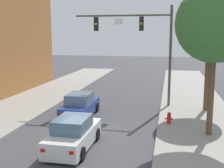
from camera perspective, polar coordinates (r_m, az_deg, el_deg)
name	(u,v)px	position (r m, az deg, el deg)	size (l,w,h in m)	color
ground_plane	(83,135)	(16.44, -5.65, -9.96)	(120.00, 120.00, 0.00)	#424247
sidewalk_right	(205,142)	(15.87, 17.85, -10.84)	(5.00, 60.00, 0.15)	#99968E
traffic_signal_mast	(142,36)	(22.27, 5.96, 9.30)	(7.41, 0.38, 7.50)	#514C47
car_lead_blue	(80,106)	(19.90, -6.28, -4.30)	(1.84, 4.24, 1.60)	navy
car_following_white	(74,134)	(14.44, -7.59, -9.79)	(1.87, 4.26, 1.60)	silver
fire_hydrant	(169,118)	(18.09, 11.16, -6.57)	(0.48, 0.24, 0.72)	red
street_tree_nearest	(215,24)	(15.96, 19.64, 11.10)	(4.07, 4.07, 7.97)	brown
street_tree_second	(209,35)	(21.42, 18.63, 9.16)	(3.68, 3.68, 7.22)	brown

